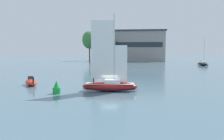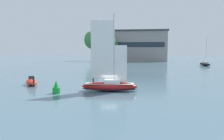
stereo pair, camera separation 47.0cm
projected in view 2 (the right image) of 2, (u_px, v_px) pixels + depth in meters
ground_plane at (110, 91)px, 34.03m from camera, size 400.00×400.00×0.00m
waterfront_building at (138, 46)px, 125.96m from camera, size 32.40×17.32×17.28m
tree_shore_left at (112, 45)px, 116.33m from camera, size 6.17×6.17×12.71m
tree_shore_center at (91, 40)px, 126.21m from camera, size 8.31×8.31×17.11m
sailboat_main at (110, 85)px, 33.94m from camera, size 8.87×3.14×11.96m
sailboat_moored_near_marina at (205, 64)px, 87.43m from camera, size 3.60×8.46×11.27m
motor_tender at (32, 82)px, 39.60m from camera, size 4.17×4.71×1.74m
channel_buoy at (56, 88)px, 32.11m from camera, size 1.14×1.14×2.06m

